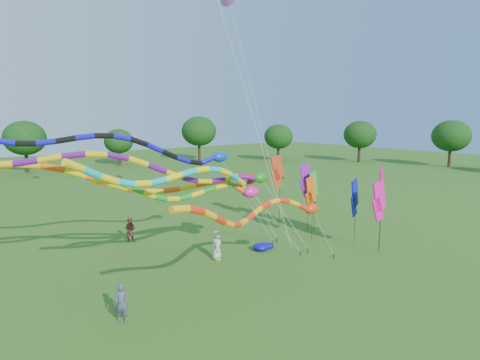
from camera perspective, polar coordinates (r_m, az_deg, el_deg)
ground at (r=21.06m, az=10.48°, el=-14.27°), size 160.00×160.00×0.00m
tree_ring at (r=24.01m, az=24.58°, el=1.93°), size 117.35×117.81×9.64m
tube_kite_red at (r=17.64m, az=4.49°, el=-4.38°), size 12.53×3.91×6.18m
tube_kite_orange at (r=20.43m, az=-10.55°, el=-0.57°), size 15.46×4.08×7.02m
tube_kite_purple at (r=19.52m, az=-8.45°, el=1.18°), size 15.69×2.39×7.46m
tube_kite_blue at (r=21.42m, az=-13.18°, el=4.18°), size 15.38×2.65×8.15m
tube_kite_cyan at (r=19.73m, az=-5.06°, el=0.39°), size 13.82×3.83×7.29m
tube_kite_green at (r=21.08m, az=-4.90°, el=-1.53°), size 12.70×2.87×6.39m
banner_pole_red at (r=29.87m, az=5.32°, el=1.14°), size 1.15×0.32×5.45m
banner_pole_magenta_b at (r=25.81m, az=19.41°, el=-0.96°), size 1.11×0.49×5.29m
banner_pole_green at (r=28.80m, az=10.39°, el=-1.16°), size 1.16×0.27×4.50m
banner_pole_violet at (r=28.85m, az=9.35°, el=-0.12°), size 1.15×0.34×5.00m
banner_pole_blue_a at (r=26.24m, az=15.98°, el=-2.45°), size 1.15×0.36×4.47m
banner_pole_magenta_a at (r=25.09m, az=19.15°, el=-2.86°), size 1.16×0.29×4.58m
banner_pole_orange at (r=27.10m, az=10.01°, el=-2.03°), size 1.16×0.17×4.39m
blue_nylon_heap at (r=25.39m, az=3.33°, el=-9.47°), size 1.62×1.36×0.47m
person_a at (r=23.69m, az=-3.33°, el=-9.21°), size 0.94×1.01×1.73m
person_b at (r=17.56m, az=-16.49°, el=-16.44°), size 0.73×0.69×1.68m
person_c at (r=27.86m, az=-15.40°, el=-6.78°), size 1.02×1.02×1.66m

